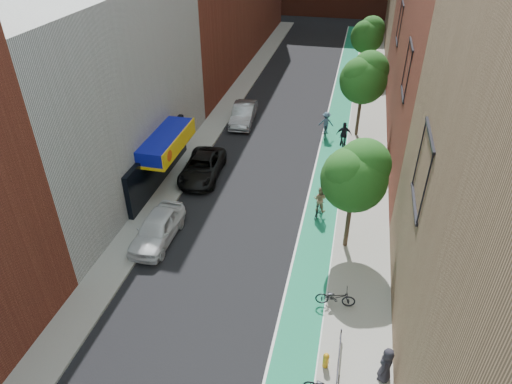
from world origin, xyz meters
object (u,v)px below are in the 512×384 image
Objects in this scene: cyclist_lane_near at (319,204)px; fire_hydrant at (326,360)px; cyclist_lane_mid at (343,139)px; parked_car_black at (202,167)px; parked_car_silver at (244,114)px; cyclist_lane_far at (326,126)px; parked_car_white at (157,228)px; pedestrian at (386,365)px.

fire_hydrant is at bearing 109.62° from cyclist_lane_near.
fire_hydrant is (0.60, -19.27, -0.35)m from cyclist_lane_mid.
parked_car_silver is at bearing 82.64° from parked_car_black.
cyclist_lane_mid reaches higher than cyclist_lane_near.
cyclist_lane_far is at bearing -74.57° from cyclist_lane_near.
parked_car_white is at bearing 49.86° from cyclist_lane_mid.
cyclist_lane_mid is at bearing -155.72° from pedestrian.
cyclist_lane_far is at bearing -152.58° from pedestrian.
parked_car_black is 3.14× the size of pedestrian.
parked_car_black is at bearing -6.69° from cyclist_lane_near.
parked_car_silver reaches higher than parked_car_black.
parked_car_silver is (0.60, 9.07, 0.08)m from parked_car_black.
cyclist_lane_mid reaches higher than cyclist_lane_far.
cyclist_lane_mid is (0.83, 8.76, 0.04)m from cyclist_lane_near.
cyclist_lane_far is at bearing 42.91° from parked_car_black.
parked_car_white is 0.96× the size of parked_car_silver.
parked_car_silver is 2.18× the size of cyclist_lane_mid.
parked_car_black reaches higher than fire_hydrant.
parked_car_silver is 9.01m from cyclist_lane_mid.
parked_car_black is (0.24, 7.05, -0.07)m from parked_car_white.
parked_car_white is 2.37× the size of cyclist_lane_near.
parked_car_white is 2.25× the size of cyclist_lane_far.
pedestrian is at bearing 93.89° from cyclist_lane_mid.
cyclist_lane_far reaches higher than parked_car_white.
pedestrian is at bearing 121.36° from cyclist_lane_near.
cyclist_lane_mid is 19.29m from fire_hydrant.
fire_hydrant is at bearing -74.89° from pedestrian.
parked_car_silver is at bearing 87.65° from parked_car_white.
parked_car_black is 8.68m from cyclist_lane_near.
cyclist_lane_near is 1.18× the size of pedestrian.
cyclist_lane_far is (7.80, 15.02, 0.12)m from parked_car_white.
cyclist_lane_far reaches higher than parked_car_black.
cyclist_lane_mid reaches higher than parked_car_white.
cyclist_lane_far is (7.56, 7.97, 0.19)m from parked_car_black.
fire_hydrant is (9.66, -13.28, -0.18)m from parked_car_black.
parked_car_silver is at bearing 112.07° from fire_hydrant.
parked_car_white reaches higher than parked_car_black.
parked_car_silver reaches higher than parked_car_white.
cyclist_lane_near is 0.95× the size of cyclist_lane_far.
pedestrian is (11.36, -22.37, 0.18)m from parked_car_silver.
cyclist_lane_mid is 1.08× the size of cyclist_lane_far.
fire_hydrant is at bearing 87.13° from cyclist_lane_mid.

